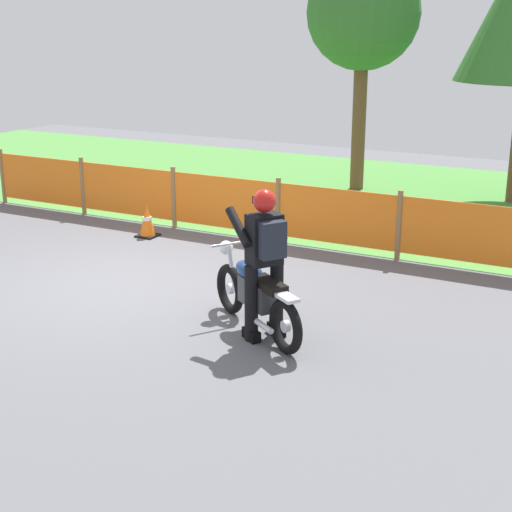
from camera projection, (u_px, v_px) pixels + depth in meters
ground at (122, 285)px, 10.18m from camera, size 24.00×24.00×0.02m
grass_verge at (316, 190)px, 15.76m from camera, size 24.00×7.68×0.01m
barrier_fence at (224, 203)px, 12.35m from camera, size 9.90×0.08×1.05m
tree_leftmost at (363, 15)px, 14.83m from camera, size 2.24×2.24×4.65m
motorcycle_lead at (255, 294)px, 8.52m from camera, size 1.66×1.17×0.91m
rider_lead at (265, 256)px, 8.19m from camera, size 0.79×0.72×1.69m
traffic_cone at (147, 221)px, 12.33m from camera, size 0.32×0.32×0.53m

